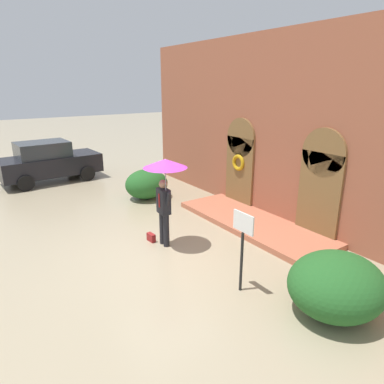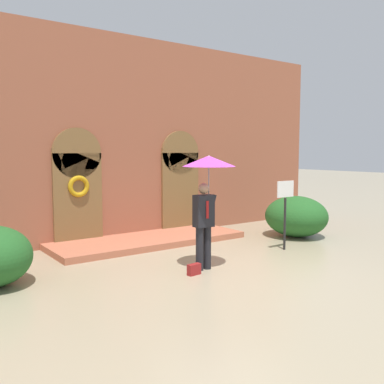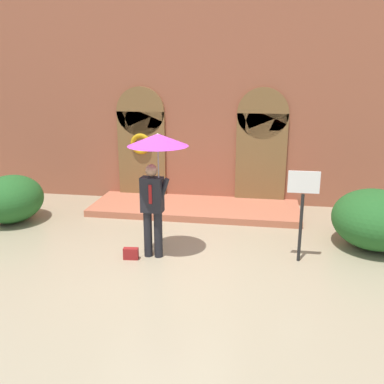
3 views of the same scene
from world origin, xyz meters
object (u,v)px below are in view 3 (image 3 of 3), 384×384
at_px(handbag, 131,254).
at_px(shrub_left, 11,199).
at_px(sign_post, 302,201).
at_px(shrub_right, 375,219).
at_px(person_with_umbrella, 156,158).

bearing_deg(handbag, shrub_left, 148.92).
xyz_separation_m(handbag, sign_post, (3.12, 0.45, 1.05)).
xyz_separation_m(sign_post, shrub_right, (1.53, 0.95, -0.58)).
xyz_separation_m(handbag, shrub_left, (-3.39, 1.61, 0.44)).
distance_m(sign_post, shrub_left, 6.63).
distance_m(person_with_umbrella, shrub_right, 4.53).
height_order(sign_post, shrub_right, sign_post).
bearing_deg(shrub_left, sign_post, -10.16).
relative_size(person_with_umbrella, handbag, 8.44).
relative_size(shrub_left, shrub_right, 0.87).
distance_m(person_with_umbrella, handbag, 1.88).
bearing_deg(sign_post, person_with_umbrella, -174.66).
relative_size(handbag, shrub_right, 0.15).
bearing_deg(person_with_umbrella, sign_post, 5.34).
bearing_deg(shrub_left, person_with_umbrella, -20.02).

